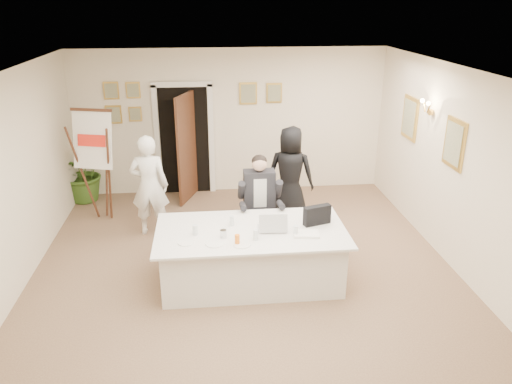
{
  "coord_description": "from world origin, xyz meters",
  "views": [
    {
      "loc": [
        -0.48,
        -6.03,
        3.66
      ],
      "look_at": [
        0.2,
        0.6,
        1.05
      ],
      "focal_mm": 35.0,
      "sensor_mm": 36.0,
      "label": 1
    }
  ],
  "objects_px": {
    "seated_man": "(260,202)",
    "laptop": "(272,219)",
    "standing_woman": "(290,173)",
    "laptop_bag": "(317,215)",
    "flip_chart": "(99,171)",
    "paper_stack": "(306,234)",
    "potted_palm": "(85,172)",
    "conference_table": "(251,255)",
    "steel_jug": "(223,234)",
    "oj_glass": "(237,240)",
    "standing_man": "(149,186)"
  },
  "relations": [
    {
      "from": "paper_stack",
      "to": "laptop",
      "type": "bearing_deg",
      "value": 151.72
    },
    {
      "from": "seated_man",
      "to": "laptop",
      "type": "relative_size",
      "value": 3.92
    },
    {
      "from": "seated_man",
      "to": "flip_chart",
      "type": "xyz_separation_m",
      "value": [
        -2.61,
        1.32,
        0.14
      ]
    },
    {
      "from": "seated_man",
      "to": "oj_glass",
      "type": "relative_size",
      "value": 11.56
    },
    {
      "from": "conference_table",
      "to": "oj_glass",
      "type": "bearing_deg",
      "value": -117.83
    },
    {
      "from": "oj_glass",
      "to": "standing_man",
      "type": "bearing_deg",
      "value": 121.77
    },
    {
      "from": "flip_chart",
      "to": "standing_woman",
      "type": "height_order",
      "value": "flip_chart"
    },
    {
      "from": "oj_glass",
      "to": "seated_man",
      "type": "bearing_deg",
      "value": 72.81
    },
    {
      "from": "flip_chart",
      "to": "standing_woman",
      "type": "bearing_deg",
      "value": -4.62
    },
    {
      "from": "standing_man",
      "to": "laptop",
      "type": "distance_m",
      "value": 2.43
    },
    {
      "from": "standing_man",
      "to": "oj_glass",
      "type": "distance_m",
      "value": 2.42
    },
    {
      "from": "potted_palm",
      "to": "laptop_bag",
      "type": "bearing_deg",
      "value": -40.03
    },
    {
      "from": "laptop",
      "to": "steel_jug",
      "type": "height_order",
      "value": "laptop"
    },
    {
      "from": "laptop_bag",
      "to": "steel_jug",
      "type": "height_order",
      "value": "laptop_bag"
    },
    {
      "from": "conference_table",
      "to": "potted_palm",
      "type": "distance_m",
      "value": 4.35
    },
    {
      "from": "potted_palm",
      "to": "conference_table",
      "type": "bearing_deg",
      "value": -48.68
    },
    {
      "from": "seated_man",
      "to": "standing_man",
      "type": "xyz_separation_m",
      "value": [
        -1.71,
        0.65,
        0.09
      ]
    },
    {
      "from": "laptop_bag",
      "to": "standing_woman",
      "type": "bearing_deg",
      "value": 73.26
    },
    {
      "from": "seated_man",
      "to": "oj_glass",
      "type": "height_order",
      "value": "seated_man"
    },
    {
      "from": "potted_palm",
      "to": "laptop",
      "type": "distance_m",
      "value": 4.55
    },
    {
      "from": "standing_woman",
      "to": "steel_jug",
      "type": "xyz_separation_m",
      "value": [
        -1.25,
        -2.26,
        0.01
      ]
    },
    {
      "from": "conference_table",
      "to": "steel_jug",
      "type": "bearing_deg",
      "value": -152.23
    },
    {
      "from": "flip_chart",
      "to": "paper_stack",
      "type": "relative_size",
      "value": 5.78
    },
    {
      "from": "conference_table",
      "to": "standing_woman",
      "type": "height_order",
      "value": "standing_woman"
    },
    {
      "from": "flip_chart",
      "to": "potted_palm",
      "type": "height_order",
      "value": "flip_chart"
    },
    {
      "from": "laptop",
      "to": "paper_stack",
      "type": "height_order",
      "value": "laptop"
    },
    {
      "from": "conference_table",
      "to": "paper_stack",
      "type": "height_order",
      "value": "paper_stack"
    },
    {
      "from": "potted_palm",
      "to": "oj_glass",
      "type": "xyz_separation_m",
      "value": [
        2.66,
        -3.66,
        0.26
      ]
    },
    {
      "from": "seated_man",
      "to": "standing_woman",
      "type": "bearing_deg",
      "value": 52.28
    },
    {
      "from": "potted_palm",
      "to": "standing_woman",
      "type": "bearing_deg",
      "value": -17.77
    },
    {
      "from": "flip_chart",
      "to": "laptop_bag",
      "type": "bearing_deg",
      "value": -34.14
    },
    {
      "from": "seated_man",
      "to": "paper_stack",
      "type": "height_order",
      "value": "seated_man"
    },
    {
      "from": "standing_man",
      "to": "standing_woman",
      "type": "relative_size",
      "value": 1.01
    },
    {
      "from": "standing_man",
      "to": "paper_stack",
      "type": "relative_size",
      "value": 4.99
    },
    {
      "from": "potted_palm",
      "to": "oj_glass",
      "type": "bearing_deg",
      "value": -54.0
    },
    {
      "from": "standing_woman",
      "to": "laptop_bag",
      "type": "height_order",
      "value": "standing_woman"
    },
    {
      "from": "potted_palm",
      "to": "laptop_bag",
      "type": "xyz_separation_m",
      "value": [
        3.78,
        -3.17,
        0.33
      ]
    },
    {
      "from": "standing_man",
      "to": "laptop",
      "type": "relative_size",
      "value": 4.37
    },
    {
      "from": "oj_glass",
      "to": "flip_chart",
      "type": "bearing_deg",
      "value": 128.66
    },
    {
      "from": "conference_table",
      "to": "steel_jug",
      "type": "relative_size",
      "value": 23.0
    },
    {
      "from": "standing_woman",
      "to": "paper_stack",
      "type": "distance_m",
      "value": 2.29
    },
    {
      "from": "flip_chart",
      "to": "steel_jug",
      "type": "distance_m",
      "value": 3.23
    },
    {
      "from": "laptop_bag",
      "to": "standing_man",
      "type": "bearing_deg",
      "value": 129.01
    },
    {
      "from": "laptop",
      "to": "steel_jug",
      "type": "bearing_deg",
      "value": -160.29
    },
    {
      "from": "paper_stack",
      "to": "standing_woman",
      "type": "bearing_deg",
      "value": 85.65
    },
    {
      "from": "standing_man",
      "to": "paper_stack",
      "type": "height_order",
      "value": "standing_man"
    },
    {
      "from": "oj_glass",
      "to": "potted_palm",
      "type": "bearing_deg",
      "value": 126.0
    },
    {
      "from": "steel_jug",
      "to": "paper_stack",
      "type": "bearing_deg",
      "value": -1.44
    },
    {
      "from": "steel_jug",
      "to": "conference_table",
      "type": "bearing_deg",
      "value": 27.77
    },
    {
      "from": "seated_man",
      "to": "standing_man",
      "type": "distance_m",
      "value": 1.83
    }
  ]
}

